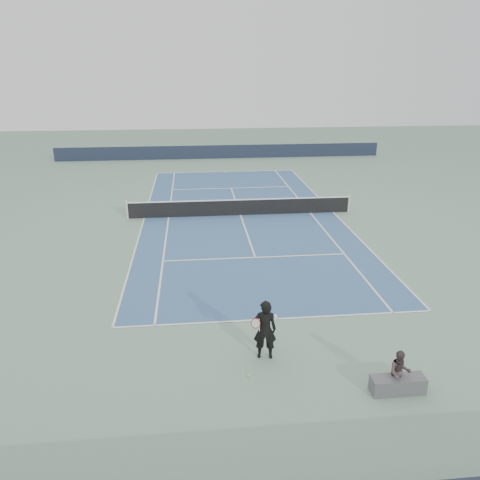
{
  "coord_description": "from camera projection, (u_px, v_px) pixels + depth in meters",
  "views": [
    {
      "loc": [
        -2.68,
        -25.64,
        8.09
      ],
      "look_at": [
        -0.75,
        -7.0,
        1.1
      ],
      "focal_mm": 35.0,
      "sensor_mm": 36.0,
      "label": 1
    }
  ],
  "objects": [
    {
      "name": "tennis_net",
      "position": [
        241.0,
        207.0,
        26.81
      ],
      "size": [
        12.9,
        0.1,
        1.07
      ],
      "color": "silver",
      "rests_on": "ground"
    },
    {
      "name": "tennis_player",
      "position": [
        265.0,
        329.0,
        13.53
      ],
      "size": [
        0.83,
        0.59,
        1.86
      ],
      "color": "black",
      "rests_on": "ground"
    },
    {
      "name": "court_surface",
      "position": [
        240.0,
        215.0,
        26.98
      ],
      "size": [
        10.97,
        23.77,
        0.01
      ],
      "primitive_type": "cube",
      "color": "#385A85",
      "rests_on": "ground"
    },
    {
      "name": "windscreen_far",
      "position": [
        221.0,
        152.0,
        43.44
      ],
      "size": [
        30.0,
        0.25,
        1.2
      ],
      "primitive_type": "cube",
      "color": "black",
      "rests_on": "ground"
    },
    {
      "name": "tennis_ball",
      "position": [
        248.0,
        375.0,
        12.96
      ],
      "size": [
        0.07,
        0.07,
        0.07
      ],
      "primitive_type": "sphere",
      "color": "#C3EA30",
      "rests_on": "ground"
    },
    {
      "name": "spectator_bench",
      "position": [
        399.0,
        378.0,
        12.22
      ],
      "size": [
        1.48,
        0.72,
        1.23
      ],
      "color": "#4F5054",
      "rests_on": "ground"
    },
    {
      "name": "ground",
      "position": [
        240.0,
        215.0,
        26.98
      ],
      "size": [
        80.0,
        80.0,
        0.0
      ],
      "primitive_type": "plane",
      "color": "gray"
    }
  ]
}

